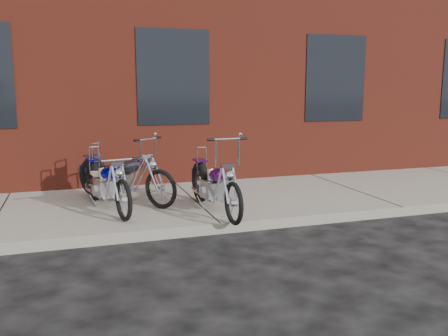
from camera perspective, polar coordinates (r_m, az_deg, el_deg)
name	(u,v)px	position (r m, az deg, el deg)	size (l,w,h in m)	color
ground	(221,234)	(6.62, -0.36, -7.96)	(120.00, 120.00, 0.00)	black
sidewalk	(194,204)	(7.99, -3.61, -4.35)	(22.00, 3.00, 0.15)	gray
building_brick	(136,17)	(14.29, -10.54, 17.48)	(22.00, 10.00, 8.00)	maroon
chopper_purple	(214,187)	(7.14, -1.18, -2.28)	(0.51, 2.09, 1.17)	black
chopper_blue	(106,185)	(7.49, -13.98, -2.01)	(0.67, 2.05, 0.90)	black
chopper_third	(123,179)	(7.90, -12.05, -1.26)	(1.43, 1.73, 1.09)	black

